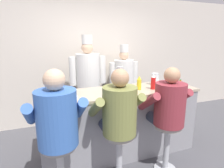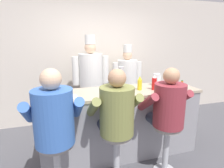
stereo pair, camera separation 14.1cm
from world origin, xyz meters
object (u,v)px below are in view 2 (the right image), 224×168
at_px(mustard_bottle_yellow, 140,84).
at_px(cereal_bowl, 120,90).
at_px(coffee_mug_blue, 112,94).
at_px(diner_seated_maroon, 167,108).
at_px(diner_seated_blue, 54,120).
at_px(cook_in_whites_far, 127,80).
at_px(cook_in_whites_near, 91,78).
at_px(ketchup_bottle_red, 154,82).
at_px(diner_seated_olive, 116,114).
at_px(water_pitcher_clear, 157,80).
at_px(cup_stack_steel, 121,77).
at_px(breakfast_plate, 67,97).
at_px(hot_sauce_bottle_orange, 182,85).
at_px(napkin_dispenser_chrome, 172,86).
at_px(coffee_mug_tan, 108,88).

height_order(mustard_bottle_yellow, cereal_bowl, mustard_bottle_yellow).
distance_m(coffee_mug_blue, diner_seated_maroon, 0.75).
xyz_separation_m(diner_seated_blue, cook_in_whites_far, (1.54, 1.73, -0.02)).
bearing_deg(cereal_bowl, diner_seated_blue, -151.17).
bearing_deg(cook_in_whites_near, mustard_bottle_yellow, -65.21).
xyz_separation_m(ketchup_bottle_red, diner_seated_blue, (-1.48, -0.48, -0.21)).
xyz_separation_m(diner_seated_olive, diner_seated_maroon, (0.70, -0.00, -0.01)).
bearing_deg(cook_in_whites_near, coffee_mug_blue, -89.29).
relative_size(water_pitcher_clear, diner_seated_olive, 0.14).
bearing_deg(cup_stack_steel, breakfast_plate, -158.91).
relative_size(hot_sauce_bottle_orange, diner_seated_olive, 0.10).
bearing_deg(diner_seated_blue, ketchup_bottle_red, 18.17).
bearing_deg(cup_stack_steel, diner_seated_maroon, -65.97).
xyz_separation_m(napkin_dispenser_chrome, diner_seated_blue, (-1.69, -0.33, -0.16)).
bearing_deg(hot_sauce_bottle_orange, cook_in_whites_far, 102.98).
relative_size(mustard_bottle_yellow, coffee_mug_blue, 1.60).
xyz_separation_m(water_pitcher_clear, coffee_mug_tan, (-0.86, -0.06, -0.06)).
xyz_separation_m(coffee_mug_tan, cup_stack_steel, (0.26, 0.15, 0.13)).
relative_size(cup_stack_steel, cook_in_whites_far, 0.20).
bearing_deg(mustard_bottle_yellow, coffee_mug_tan, 166.79).
bearing_deg(coffee_mug_tan, cook_in_whites_near, 93.18).
height_order(coffee_mug_blue, napkin_dispenser_chrome, napkin_dispenser_chrome).
distance_m(coffee_mug_blue, cook_in_whites_near, 1.37).
bearing_deg(breakfast_plate, water_pitcher_clear, 9.55).
xyz_separation_m(coffee_mug_blue, cup_stack_steel, (0.30, 0.48, 0.12)).
xyz_separation_m(hot_sauce_bottle_orange, diner_seated_olive, (-1.16, -0.33, -0.19)).
height_order(coffee_mug_tan, cup_stack_steel, cup_stack_steel).
height_order(mustard_bottle_yellow, diner_seated_blue, diner_seated_blue).
height_order(water_pitcher_clear, napkin_dispenser_chrome, water_pitcher_clear).
height_order(coffee_mug_tan, diner_seated_blue, diner_seated_blue).
relative_size(coffee_mug_tan, cook_in_whites_far, 0.08).
distance_m(mustard_bottle_yellow, water_pitcher_clear, 0.42).
bearing_deg(coffee_mug_blue, napkin_dispenser_chrome, 1.20).
bearing_deg(mustard_bottle_yellow, cup_stack_steel, 129.31).
relative_size(mustard_bottle_yellow, cereal_bowl, 1.48).
height_order(ketchup_bottle_red, breakfast_plate, ketchup_bottle_red).
height_order(hot_sauce_bottle_orange, napkin_dispenser_chrome, hot_sauce_bottle_orange).
xyz_separation_m(mustard_bottle_yellow, diner_seated_maroon, (0.14, -0.54, -0.22)).
bearing_deg(cook_in_whites_near, cup_stack_steel, -70.28).
bearing_deg(coffee_mug_tan, diner_seated_maroon, -46.56).
distance_m(breakfast_plate, cup_stack_steel, 0.95).
height_order(coffee_mug_blue, cook_in_whites_far, cook_in_whites_far).
height_order(ketchup_bottle_red, cup_stack_steel, cup_stack_steel).
relative_size(water_pitcher_clear, coffee_mug_tan, 1.61).
relative_size(mustard_bottle_yellow, cook_in_whites_far, 0.13).
distance_m(water_pitcher_clear, cup_stack_steel, 0.61).
distance_m(diner_seated_olive, cook_in_whites_near, 1.69).
bearing_deg(water_pitcher_clear, ketchup_bottle_red, -127.95).
relative_size(breakfast_plate, napkin_dispenser_chrome, 1.93).
relative_size(cup_stack_steel, cook_in_whites_near, 0.18).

